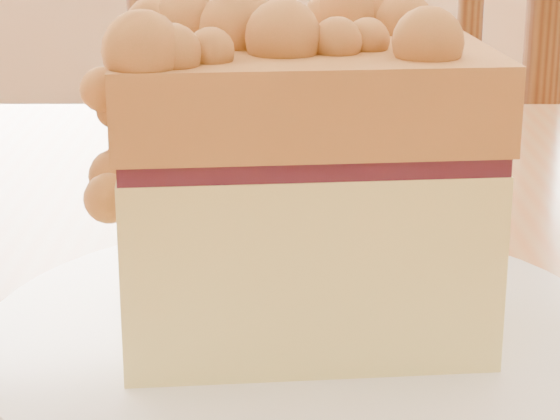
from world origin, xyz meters
name	(u,v)px	position (x,y,z in m)	size (l,w,h in m)	color
cafe_chair_main	(272,350)	(-0.03, 0.88, 0.48)	(0.54, 0.54, 0.95)	brown
plate	(299,349)	(-0.15, 0.29, 0.76)	(0.22, 0.22, 0.02)	white
cake_slice	(297,167)	(-0.15, 0.29, 0.82)	(0.13, 0.10, 0.11)	#FFF090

